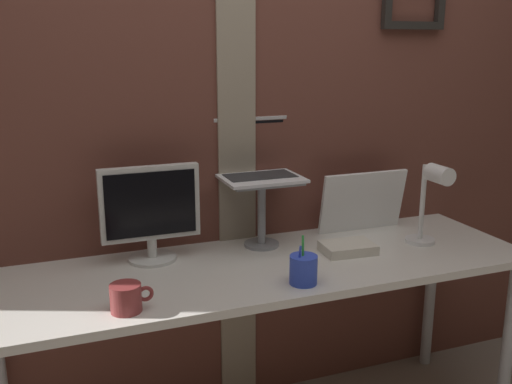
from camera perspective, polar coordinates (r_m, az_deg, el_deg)
The scene contains 10 objects.
brick_wall_back at distance 2.38m, azimuth -2.05°, elevation 6.40°, with size 3.72×0.16×2.41m.
desk at distance 2.18m, azimuth 0.95°, elevation -8.91°, with size 2.03×0.62×0.75m.
monitor at distance 2.16m, azimuth -10.37°, elevation -1.65°, with size 0.37×0.18×0.36m.
laptop_stand at distance 2.28m, azimuth 0.56°, elevation -1.01°, with size 0.28×0.22×0.27m.
laptop at distance 2.32m, azimuth -0.12°, elevation 3.13°, with size 0.31×0.31×0.23m.
whiteboard_panel at distance 2.52m, azimuth 10.47°, elevation -0.93°, with size 0.39×0.02×0.27m, color white.
desk_lamp at distance 2.37m, azimuth 16.93°, elevation -0.39°, with size 0.12×0.20×0.34m.
pen_cup at distance 1.97m, azimuth 4.69°, elevation -7.62°, with size 0.09×0.09×0.17m.
coffee_mug at distance 1.82m, azimuth -12.63°, elevation -10.14°, with size 0.13×0.10×0.09m.
paper_clutter_stack at distance 2.29m, azimuth 9.03°, elevation -5.45°, with size 0.20×0.14×0.04m, color silver.
Camera 1 is at (-0.75, -1.77, 1.54)m, focal length 40.62 mm.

